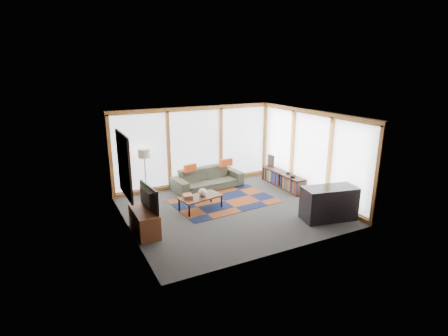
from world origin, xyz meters
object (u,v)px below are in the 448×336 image
bookshelf (283,180)px  floor_lamp (145,173)px  bar_counter (329,203)px  television (145,198)px  sofa (208,179)px  tv_console (144,221)px  coffee_table (201,203)px

bookshelf → floor_lamp: bearing=164.2°
bookshelf → bar_counter: size_ratio=1.43×
television → bar_counter: television is taller
sofa → floor_lamp: bearing=168.5°
sofa → floor_lamp: (-1.96, 0.21, 0.41)m
bookshelf → television: 5.04m
sofa → bar_counter: size_ratio=1.67×
tv_console → television: 0.59m
bookshelf → television: bearing=-165.7°
floor_lamp → television: size_ratio=1.43×
bookshelf → sofa: bearing=156.5°
floor_lamp → coffee_table: size_ratio=1.27×
sofa → television: television is taller
coffee_table → bar_counter: (2.69, -2.06, 0.24)m
sofa → coffee_table: size_ratio=1.96×
tv_console → bar_counter: 4.64m
coffee_table → television: bearing=-157.3°
sofa → bookshelf: bearing=-28.8°
coffee_table → bookshelf: 3.19m
coffee_table → bar_counter: bar_counter is taller
coffee_table → bookshelf: (3.15, 0.53, 0.05)m
floor_lamp → sofa: bearing=-6.2°
floor_lamp → coffee_table: floor_lamp is taller
tv_console → floor_lamp: bearing=74.0°
bar_counter → bookshelf: bearing=91.9°
bookshelf → tv_console: size_ratio=1.68×
sofa → bookshelf: (2.24, -0.97, -0.09)m
sofa → bookshelf: sofa is taller
sofa → tv_console: size_ratio=1.96×
television → bar_counter: 4.61m
television → sofa: bearing=-55.5°
tv_console → television: bearing=-38.9°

